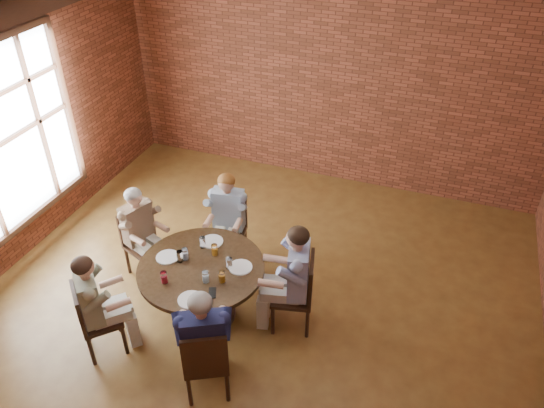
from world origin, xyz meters
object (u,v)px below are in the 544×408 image
(chair_e, at_px, (206,361))
(chair_d, at_px, (92,318))
(diner_a, at_px, (292,278))
(chair_b, at_px, (230,226))
(chair_a, at_px, (300,290))
(smartphone, at_px, (212,293))
(chair_c, at_px, (140,240))
(diner_b, at_px, (228,220))
(diner_d, at_px, (97,305))
(dining_table, at_px, (202,281))
(diner_e, at_px, (204,343))
(diner_c, at_px, (142,233))

(chair_e, bearing_deg, chair_d, -32.15)
(diner_a, height_order, chair_b, diner_a)
(chair_a, relative_size, chair_d, 1.05)
(chair_a, bearing_deg, smartphone, -66.30)
(chair_c, distance_m, smartphone, 1.61)
(diner_b, relative_size, smartphone, 8.28)
(chair_c, relative_size, chair_e, 0.95)
(chair_e, bearing_deg, chair_c, -69.15)
(chair_a, relative_size, chair_c, 1.07)
(diner_a, xyz_separation_m, diner_d, (-1.79, -1.04, -0.04))
(diner_a, xyz_separation_m, chair_c, (-2.08, 0.21, -0.20))
(diner_b, relative_size, chair_d, 1.41)
(diner_d, relative_size, chair_e, 1.38)
(chair_b, distance_m, chair_c, 1.15)
(dining_table, relative_size, chair_c, 1.57)
(dining_table, relative_size, diner_d, 1.09)
(chair_a, relative_size, diner_e, 0.72)
(chair_a, distance_m, diner_a, 0.19)
(smartphone, bearing_deg, diner_b, 85.04)
(diner_b, height_order, diner_c, diner_b)
(diner_a, distance_m, diner_b, 1.36)
(diner_a, bearing_deg, diner_d, -72.91)
(diner_e, bearing_deg, diner_d, -31.61)
(chair_c, distance_m, chair_d, 1.33)
(chair_b, distance_m, chair_d, 2.08)
(dining_table, height_order, chair_c, chair_c)
(dining_table, height_order, chair_a, chair_a)
(chair_b, relative_size, diner_c, 0.73)
(dining_table, relative_size, diner_e, 1.05)
(dining_table, relative_size, chair_e, 1.50)
(diner_c, xyz_separation_m, chair_e, (1.54, -1.38, -0.12))
(diner_a, relative_size, chair_b, 1.50)
(chair_a, xyz_separation_m, diner_e, (-0.60, -1.14, 0.15))
(diner_d, bearing_deg, chair_c, -32.13)
(chair_e, bearing_deg, dining_table, -90.00)
(diner_a, distance_m, chair_e, 1.30)
(chair_b, relative_size, chair_d, 1.00)
(dining_table, bearing_deg, diner_e, -62.05)
(chair_a, height_order, chair_b, chair_a)
(dining_table, relative_size, chair_b, 1.54)
(diner_c, height_order, smartphone, diner_c)
(diner_c, xyz_separation_m, smartphone, (1.32, -0.74, 0.12))
(diner_b, distance_m, smartphone, 1.41)
(chair_b, height_order, smartphone, chair_b)
(dining_table, distance_m, chair_e, 1.10)
(diner_d, height_order, smartphone, diner_d)
(dining_table, xyz_separation_m, diner_d, (-0.80, -0.81, 0.12))
(diner_b, bearing_deg, chair_d, -118.63)
(chair_d, bearing_deg, diner_b, -66.50)
(diner_c, height_order, diner_d, diner_d)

